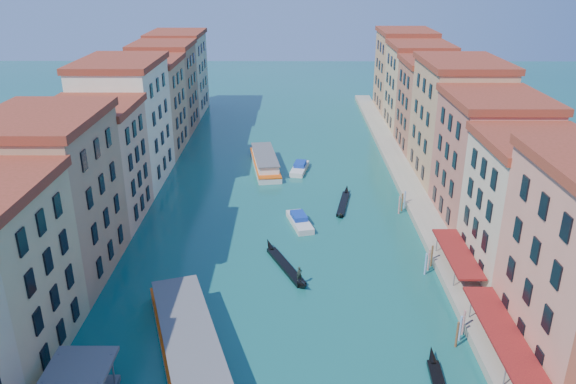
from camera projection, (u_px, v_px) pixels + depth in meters
left_bank_palazzos at (115, 137)px, 89.14m from camera, size 12.80×128.40×21.00m
right_bank_palazzos at (467, 137)px, 89.13m from camera, size 12.80×128.40×21.00m
quay at (411, 191)px, 92.68m from camera, size 4.00×140.00×1.00m
restaurant_awnings at (504, 334)px, 52.87m from camera, size 3.20×44.55×3.12m
mooring_poles_right at (453, 314)px, 58.89m from camera, size 1.44×54.24×3.20m
vaporetto_near at (189, 343)px, 54.02m from camera, size 12.09×23.10×3.37m
vaporetto_far at (265, 161)px, 104.34m from camera, size 6.69×18.26×2.66m
gondola_fore at (286, 265)px, 70.07m from camera, size 6.12×12.29×2.59m
gondola_far at (343, 202)px, 88.58m from camera, size 3.25×12.18×1.74m
motorboat_mid at (300, 221)px, 81.76m from camera, size 4.10×7.74×1.53m
motorboat_far at (300, 168)px, 102.89m from camera, size 3.73×7.79×1.55m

